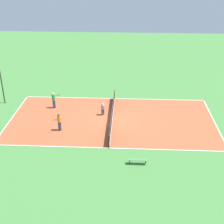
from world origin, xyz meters
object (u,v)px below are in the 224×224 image
object	(u,v)px
player_center_orange	(59,121)
player_far_green	(54,99)
bench	(138,160)
player_baseline_gray	(103,108)
tennis_ball_near_net	(80,106)
fence_post_back_right	(2,84)
tennis_ball_far_baseline	(170,128)
tennis_net	(112,115)

from	to	relation	value
player_center_orange	player_far_green	bearing A→B (deg)	-136.01
bench	player_baseline_gray	distance (m)	9.11
bench	tennis_ball_near_net	bearing A→B (deg)	-59.38
player_far_green	player_baseline_gray	distance (m)	5.66
player_far_green	tennis_ball_near_net	size ratio (longest dim) A/B	26.95
bench	fence_post_back_right	distance (m)	18.52
tennis_ball_far_baseline	player_far_green	bearing A→B (deg)	71.80
player_far_green	tennis_ball_far_baseline	world-z (taller)	player_far_green
player_baseline_gray	tennis_ball_near_net	size ratio (longest dim) A/B	20.75
player_center_orange	player_far_green	world-z (taller)	player_far_green
tennis_ball_far_baseline	tennis_net	bearing A→B (deg)	74.39
tennis_ball_far_baseline	bench	bearing A→B (deg)	150.92
player_far_green	player_baseline_gray	bearing A→B (deg)	-44.99
bench	player_far_green	xyz separation A→B (m)	(9.84, 8.94, 0.70)
player_far_green	tennis_ball_near_net	distance (m)	3.04
player_baseline_gray	tennis_ball_far_baseline	distance (m)	7.24
player_center_orange	tennis_ball_far_baseline	distance (m)	10.67
player_center_orange	player_baseline_gray	xyz separation A→B (m)	(3.40, -3.87, -0.26)
tennis_net	bench	world-z (taller)	tennis_net
player_center_orange	player_far_green	distance (m)	5.08
player_center_orange	tennis_ball_near_net	world-z (taller)	player_center_orange
tennis_ball_far_baseline	fence_post_back_right	world-z (taller)	fence_post_back_right
bench	player_center_orange	xyz separation A→B (m)	(5.01, 7.35, 0.69)
player_far_green	bench	bearing A→B (deg)	-78.11
player_center_orange	tennis_ball_near_net	bearing A→B (deg)	-167.10
player_center_orange	tennis_ball_far_baseline	xyz separation A→B (m)	(0.82, -10.59, -1.02)
bench	player_far_green	world-z (taller)	player_far_green
tennis_net	fence_post_back_right	size ratio (longest dim) A/B	2.29
player_baseline_gray	tennis_ball_far_baseline	bearing A→B (deg)	-48.52
bench	tennis_ball_near_net	world-z (taller)	bench
bench	player_center_orange	size ratio (longest dim) A/B	0.87
tennis_net	tennis_ball_far_baseline	distance (m)	5.94
player_baseline_gray	fence_post_back_right	size ratio (longest dim) A/B	0.31
tennis_net	player_center_orange	size ratio (longest dim) A/B	5.76
bench	player_far_green	distance (m)	13.31
tennis_net	player_baseline_gray	distance (m)	1.44
bench	player_baseline_gray	xyz separation A→B (m)	(8.41, 3.48, 0.42)
fence_post_back_right	tennis_ball_near_net	bearing A→B (deg)	-93.31
player_center_orange	player_far_green	xyz separation A→B (m)	(4.83, 1.59, 0.02)
player_center_orange	tennis_ball_near_net	size ratio (longest dim) A/B	26.59
player_center_orange	tennis_ball_near_net	distance (m)	5.58
player_far_green	fence_post_back_right	size ratio (longest dim) A/B	0.40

